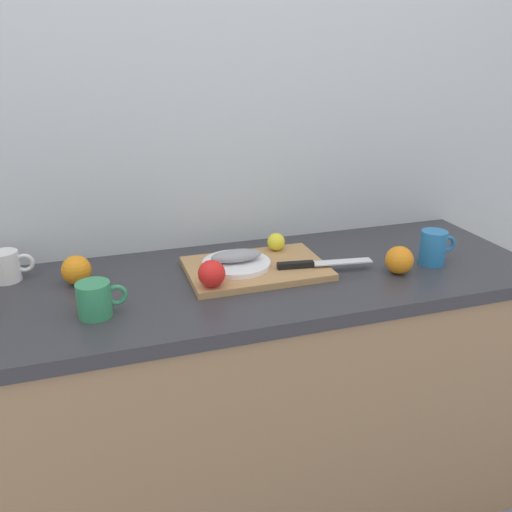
{
  "coord_description": "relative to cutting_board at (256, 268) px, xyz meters",
  "views": [
    {
      "loc": [
        -0.3,
        -1.36,
        1.53
      ],
      "look_at": [
        0.14,
        0.03,
        0.95
      ],
      "focal_mm": 36.98,
      "sensor_mm": 36.0,
      "label": 1
    }
  ],
  "objects": [
    {
      "name": "coffee_mug_2",
      "position": [
        -0.47,
        -0.14,
        0.04
      ],
      "size": [
        0.12,
        0.08,
        0.09
      ],
      "color": "#338C59",
      "rests_on": "kitchen_counter"
    },
    {
      "name": "back_wall",
      "position": [
        -0.14,
        0.29,
        0.34
      ],
      "size": [
        3.2,
        0.05,
        2.5
      ],
      "primitive_type": "cube",
      "color": "silver",
      "rests_on": "ground_plane"
    },
    {
      "name": "tomato_0",
      "position": [
        -0.16,
        -0.1,
        0.05
      ],
      "size": [
        0.08,
        0.08,
        0.08
      ],
      "primitive_type": "sphere",
      "color": "red",
      "rests_on": "cutting_board"
    },
    {
      "name": "orange_0",
      "position": [
        0.4,
        -0.14,
        0.03
      ],
      "size": [
        0.08,
        0.08,
        0.08
      ],
      "primitive_type": "sphere",
      "color": "orange",
      "rests_on": "kitchen_counter"
    },
    {
      "name": "chef_knife",
      "position": [
        0.16,
        -0.06,
        0.02
      ],
      "size": [
        0.29,
        0.07,
        0.02
      ],
      "rotation": [
        0.0,
        0.0,
        -0.14
      ],
      "color": "silver",
      "rests_on": "cutting_board"
    },
    {
      "name": "coffee_mug_0",
      "position": [
        -0.7,
        0.16,
        0.03
      ],
      "size": [
        0.12,
        0.08,
        0.09
      ],
      "color": "white",
      "rests_on": "kitchen_counter"
    },
    {
      "name": "cutting_board",
      "position": [
        0.0,
        0.0,
        0.0
      ],
      "size": [
        0.41,
        0.28,
        0.02
      ],
      "primitive_type": "cube",
      "color": "tan",
      "rests_on": "kitchen_counter"
    },
    {
      "name": "lemon_0",
      "position": [
        0.1,
        0.1,
        0.04
      ],
      "size": [
        0.06,
        0.06,
        0.06
      ],
      "primitive_type": "sphere",
      "color": "yellow",
      "rests_on": "cutting_board"
    },
    {
      "name": "fish_fillet",
      "position": [
        -0.06,
        0.01,
        0.04
      ],
      "size": [
        0.15,
        0.07,
        0.04
      ],
      "primitive_type": "ellipsoid",
      "color": "gray",
      "rests_on": "white_plate"
    },
    {
      "name": "kitchen_counter",
      "position": [
        -0.14,
        -0.03,
        -0.46
      ],
      "size": [
        2.0,
        0.6,
        0.9
      ],
      "color": "#9E7A56",
      "rests_on": "ground_plane"
    },
    {
      "name": "coffee_mug_1",
      "position": [
        0.54,
        -0.11,
        0.04
      ],
      "size": [
        0.12,
        0.08,
        0.11
      ],
      "color": "#2672B2",
      "rests_on": "kitchen_counter"
    },
    {
      "name": "orange_3",
      "position": [
        -0.51,
        0.07,
        0.03
      ],
      "size": [
        0.08,
        0.08,
        0.08
      ],
      "primitive_type": "sphere",
      "color": "orange",
      "rests_on": "kitchen_counter"
    },
    {
      "name": "white_plate",
      "position": [
        -0.06,
        0.01,
        0.02
      ],
      "size": [
        0.2,
        0.2,
        0.01
      ],
      "primitive_type": "cylinder",
      "color": "white",
      "rests_on": "cutting_board"
    }
  ]
}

